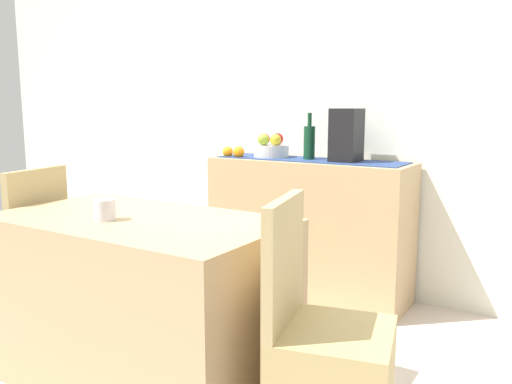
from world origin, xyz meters
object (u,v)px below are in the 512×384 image
sideboard_console (308,228)px  chair_by_corner (328,378)px  wine_bottle (309,142)px  coffee_maker (346,136)px  dining_table (141,300)px  chair_near_window (19,286)px  coffee_cup (105,210)px  fruit_bowl (271,151)px

sideboard_console → chair_by_corner: chair_by_corner is taller
wine_bottle → coffee_maker: (0.25, -0.00, 0.05)m
dining_table → chair_near_window: chair_near_window is taller
chair_near_window → chair_by_corner: (1.80, -0.01, 0.00)m
wine_bottle → dining_table: wine_bottle is taller
wine_bottle → dining_table: size_ratio=0.23×
chair_near_window → chair_by_corner: size_ratio=1.00×
chair_by_corner → wine_bottle: bearing=119.2°
sideboard_console → coffee_cup: sideboard_console is taller
fruit_bowl → chair_by_corner: (1.04, -1.36, -0.66)m
coffee_maker → chair_by_corner: coffee_maker is taller
wine_bottle → coffee_cup: bearing=-98.2°
wine_bottle → chair_near_window: bearing=-127.3°
fruit_bowl → chair_by_corner: fruit_bowl is taller
coffee_maker → coffee_cup: size_ratio=3.63×
wine_bottle → chair_near_window: wine_bottle is taller
coffee_maker → dining_table: bearing=-105.7°
sideboard_console → chair_near_window: 1.72m
dining_table → chair_by_corner: (0.90, -0.00, -0.10)m
fruit_bowl → coffee_cup: fruit_bowl is taller
wine_bottle → coffee_cup: wine_bottle is taller
dining_table → chair_near_window: bearing=179.8°
fruit_bowl → dining_table: 1.47m
sideboard_console → wine_bottle: (-0.00, 0.00, 0.55)m
fruit_bowl → coffee_maker: coffee_maker is taller
coffee_maker → chair_near_window: coffee_maker is taller
coffee_maker → chair_near_window: size_ratio=0.36×
coffee_maker → coffee_cup: coffee_maker is taller
sideboard_console → chair_by_corner: size_ratio=1.43×
coffee_maker → coffee_cup: (-0.46, -1.47, -0.25)m
chair_near_window → chair_by_corner: bearing=-0.2°
coffee_cup → chair_by_corner: (0.97, 0.11, -0.52)m
fruit_bowl → wine_bottle: bearing=0.0°
dining_table → coffee_cup: size_ratio=14.35×
sideboard_console → coffee_maker: 0.65m
chair_near_window → coffee_cup: bearing=-7.9°
coffee_cup → chair_near_window: size_ratio=0.10×
fruit_bowl → chair_near_window: bearing=-119.2°
coffee_maker → dining_table: 1.56m
chair_by_corner → fruit_bowl: bearing=127.3°
wine_bottle → coffee_cup: size_ratio=3.33×
wine_bottle → chair_near_window: (-1.03, -1.36, -0.73)m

